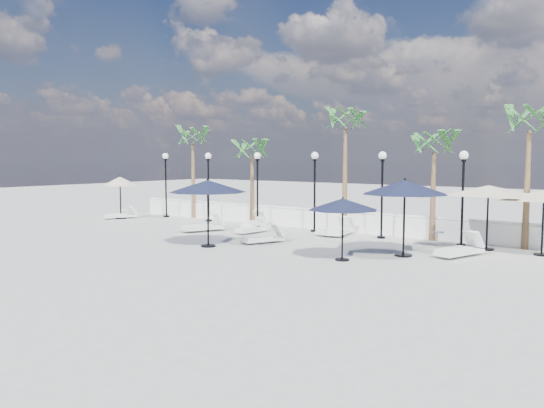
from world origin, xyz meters
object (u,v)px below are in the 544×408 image
Objects in this scene: lounger_0 at (120,215)px; lounger_3 at (341,230)px; lounger_5 at (263,238)px; parasol_navy_mid at (343,205)px; lounger_2 at (203,226)px; lounger_4 at (252,229)px; parasol_navy_left at (208,187)px; lounger_1 at (254,223)px; parasol_cream_sq_a at (489,186)px; parasol_cream_sq_b at (544,190)px; parasol_cream_small at (120,182)px; lounger_7 at (460,249)px; parasol_navy_right at (405,188)px; lounger_6 at (334,230)px.

lounger_3 is (13.65, 1.86, 0.02)m from lounger_0.
lounger_3 is at bearing 92.19° from lounger_5.
lounger_2 is at bearing 165.70° from parasol_navy_mid.
lounger_2 is at bearing -169.12° from lounger_5.
lounger_0 is 1.08× the size of lounger_4.
lounger_2 is 0.71× the size of parasol_navy_left.
lounger_2 is at bearing 17.18° from lounger_0.
lounger_5 is (3.53, -3.78, -0.01)m from lounger_1.
parasol_cream_sq_b is at bearing -0.00° from parasol_cream_sq_a.
parasol_cream_small is (-12.16, 2.05, 1.94)m from lounger_5.
parasol_navy_left is at bearing -69.76° from lounger_4.
lounger_1 is 0.96× the size of lounger_3.
parasol_navy_left reaches higher than lounger_7.
lounger_1 is 10.10m from parasol_navy_right.
parasol_cream_sq_a is at bearing 56.83° from parasol_navy_right.
parasol_cream_sq_a is at bearing 17.49° from lounger_4.
parasol_navy_right reaches higher than lounger_3.
lounger_1 is 0.91× the size of lounger_2.
lounger_0 is at bearing -173.73° from lounger_4.
parasol_navy_right is 0.58× the size of parasol_cream_sq_a.
lounger_0 is 0.77× the size of parasol_navy_mid.
lounger_3 is at bearing 65.02° from parasol_navy_left.
lounger_5 is (-1.51, -3.88, -0.02)m from lounger_3.
lounger_7 is at bearing 32.62° from parasol_navy_right.
lounger_4 is at bearing -161.32° from lounger_3.
parasol_navy_right reaches higher than lounger_6.
parasol_cream_small is at bearing -174.67° from parasol_cream_sq_a.
parasol_navy_left is 12.56m from parasol_cream_sq_b.
lounger_5 is at bearing -172.46° from parasol_navy_right.
parasol_cream_sq_b is at bearing 34.28° from lounger_2.
lounger_0 is 22.17m from parasol_cream_sq_b.
parasol_navy_right is (8.05, -1.20, 2.27)m from lounger_4.
parasol_navy_left reaches higher than parasol_cream_sq_a.
parasol_navy_left reaches higher than lounger_3.
lounger_0 is at bearing -175.05° from parasol_cream_sq_b.
lounger_4 is at bearing -68.21° from lounger_1.
lounger_3 is 13.92m from parasol_cream_small.
parasol_cream_small is (-19.68, 0.20, 1.90)m from lounger_7.
parasol_navy_left is at bearing -99.33° from lounger_6.
parasol_navy_right is (5.84, 0.77, 2.26)m from lounger_5.
lounger_4 is at bearing 161.62° from lounger_5.
lounger_6 is at bearing -179.53° from parasol_cream_sq_b.
lounger_0 is 13.41m from lounger_6.
parasol_cream_sq_a is (11.43, 0.14, 2.25)m from lounger_1.
parasol_navy_left is (-1.23, -2.01, 2.19)m from lounger_5.
lounger_4 is 0.80× the size of lounger_7.
lounger_3 reaches higher than lounger_4.
lounger_1 is at bearing 11.34° from parasol_cream_small.
parasol_cream_sq_b is (11.07, 5.93, -0.02)m from parasol_navy_left.
lounger_7 is 2.99m from parasol_navy_right.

